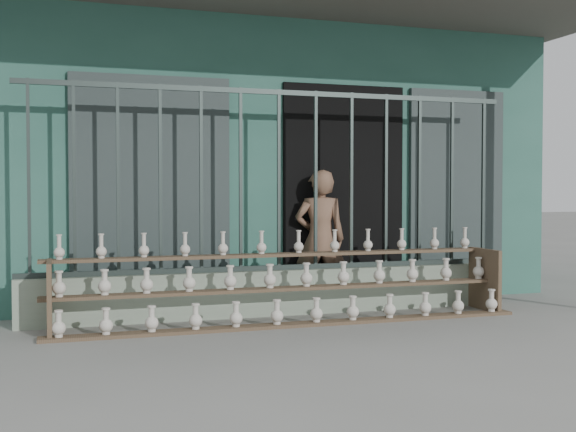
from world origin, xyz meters
name	(u,v)px	position (x,y,z in m)	size (l,w,h in m)	color
ground	(325,340)	(0.00, 0.00, 0.00)	(60.00, 60.00, 0.00)	slate
workshop_building	(217,163)	(0.00, 4.23, 1.62)	(7.40, 6.60, 3.21)	#2B5B4E
parapet_wall	(279,292)	(0.00, 1.30, 0.23)	(5.00, 0.20, 0.45)	gray
security_fence	(279,180)	(0.00, 1.30, 1.35)	(5.00, 0.04, 1.80)	#283330
shelf_rack	(289,284)	(-0.03, 0.89, 0.36)	(4.50, 0.68, 0.85)	brown
elderly_woman	(320,239)	(0.55, 1.59, 0.73)	(0.53, 0.35, 1.46)	brown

